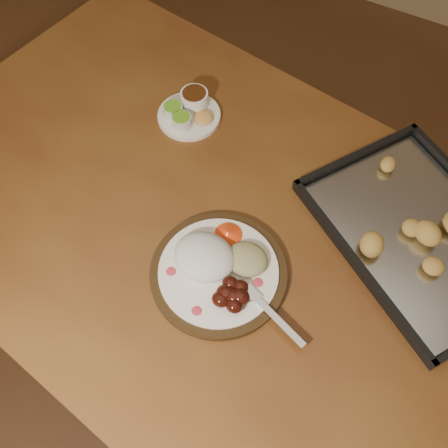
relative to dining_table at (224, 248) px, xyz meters
The scene contains 5 objects.
ground 0.71m from the dining_table, 163.33° to the right, with size 4.00×4.00×0.00m, color #56371D.
dining_table is the anchor object (origin of this frame).
dinner_plate 0.16m from the dining_table, 67.83° to the right, with size 0.34×0.27×0.06m.
condiment_saucer 0.33m from the dining_table, 133.83° to the left, with size 0.15×0.15×0.05m.
baking_tray 0.42m from the dining_table, 25.38° to the left, with size 0.56×0.52×0.05m.
Camera 1 is at (0.52, -0.37, 1.65)m, focal length 40.00 mm.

